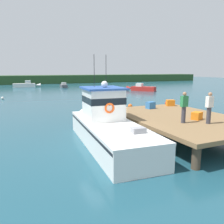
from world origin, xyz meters
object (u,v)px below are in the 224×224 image
crate_single_by_cleat (197,116)px  moored_boat_outer_mooring (26,85)px  moored_boat_near_channel (101,92)px  mooring_buoy_spare_mooring (2,98)px  moored_boat_far_right (64,86)px  main_fishing_boat (107,125)px  moored_boat_mid_harbor (141,88)px  deckhand_by_the_boat (209,107)px  crate_single_far (150,105)px  deckhand_further_back (184,107)px  mooring_buoy_inshore (167,103)px  crate_stack_mid_dock (170,103)px  mooring_buoy_outer (130,106)px

crate_single_by_cleat → moored_boat_outer_mooring: bearing=97.1°
moored_boat_near_channel → mooring_buoy_spare_mooring: moored_boat_near_channel is taller
moored_boat_outer_mooring → moored_boat_far_right: bearing=-30.2°
main_fishing_boat → moored_boat_mid_harbor: (18.49, 27.03, -0.50)m
moored_boat_near_channel → deckhand_by_the_boat: bearing=-99.2°
moored_boat_far_right → main_fishing_boat: bearing=-99.1°
crate_single_far → moored_boat_far_right: 39.18m
moored_boat_outer_mooring → moored_boat_mid_harbor: bearing=-44.4°
deckhand_further_back → mooring_buoy_inshore: size_ratio=3.15×
moored_boat_mid_harbor → mooring_buoy_spare_mooring: (-24.20, -3.76, -0.32)m
crate_stack_mid_dock → deckhand_by_the_boat: 6.10m
crate_single_far → mooring_buoy_spare_mooring: (-10.22, 20.65, -1.26)m
moored_boat_outer_mooring → mooring_buoy_inshore: 38.68m
crate_stack_mid_dock → crate_single_far: bearing=-167.8°
crate_single_by_cleat → deckhand_further_back: (-1.28, -0.36, 0.65)m
moored_boat_mid_harbor → mooring_buoy_outer: (-11.87, -17.45, -0.26)m
moored_boat_near_channel → mooring_buoy_inshore: bearing=-79.4°
main_fishing_boat → moored_boat_far_right: (6.67, 41.72, -0.60)m
crate_single_far → mooring_buoy_outer: 7.37m
crate_single_by_cleat → moored_boat_outer_mooring: size_ratio=0.10×
moored_boat_far_right → mooring_buoy_spare_mooring: 22.22m
crate_single_far → moored_boat_far_right: (2.15, 39.11, -1.03)m
deckhand_by_the_boat → deckhand_further_back: same height
crate_single_by_cleat → mooring_buoy_inshore: 13.18m
deckhand_by_the_boat → moored_boat_near_channel: deckhand_by_the_boat is taller
crate_single_by_cleat → mooring_buoy_inshore: (6.62, 11.33, -1.15)m
moored_boat_far_right → moored_boat_near_channel: 18.30m
mooring_buoy_outer → mooring_buoy_spare_mooring: size_ratio=1.32×
moored_boat_near_channel → crate_single_far: bearing=-101.7°
moored_boat_mid_harbor → moored_boat_outer_mooring: moored_boat_outer_mooring is taller
crate_single_far → moored_boat_near_channel: crate_single_far is taller
main_fishing_boat → moored_boat_mid_harbor: 32.75m
deckhand_by_the_boat → deckhand_further_back: size_ratio=1.00×
mooring_buoy_outer → moored_boat_near_channel: bearing=81.0°
main_fishing_boat → moored_boat_far_right: bearing=80.9°
crate_single_by_cleat → moored_boat_mid_harbor: crate_single_by_cleat is taller
moored_boat_outer_mooring → moored_boat_near_channel: bearing=-66.3°
crate_stack_mid_dock → mooring_buoy_outer: crate_stack_mid_dock is taller
mooring_buoy_outer → mooring_buoy_inshore: bearing=1.6°
crate_single_by_cleat → moored_boat_far_right: 43.39m
mooring_buoy_inshore → deckhand_further_back: bearing=-124.0°
main_fishing_boat → deckhand_by_the_boat: 5.42m
deckhand_further_back → mooring_buoy_outer: (3.08, 11.56, -1.82)m
moored_boat_far_right → mooring_buoy_inshore: bearing=-81.5°
moored_boat_far_right → moored_boat_near_channel: moored_boat_near_channel is taller
main_fishing_boat → mooring_buoy_inshore: main_fishing_boat is taller
deckhand_by_the_boat → mooring_buoy_spare_mooring: 27.96m
crate_single_by_cleat → deckhand_by_the_boat: bearing=-101.8°
deckhand_further_back → moored_boat_far_right: (3.13, 43.70, -1.65)m
moored_boat_near_channel → mooring_buoy_outer: bearing=-99.0°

